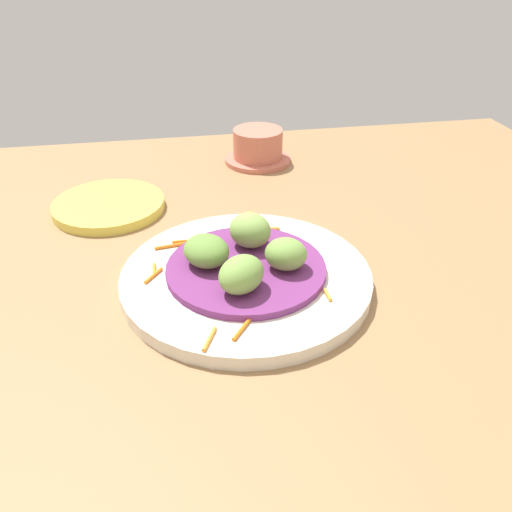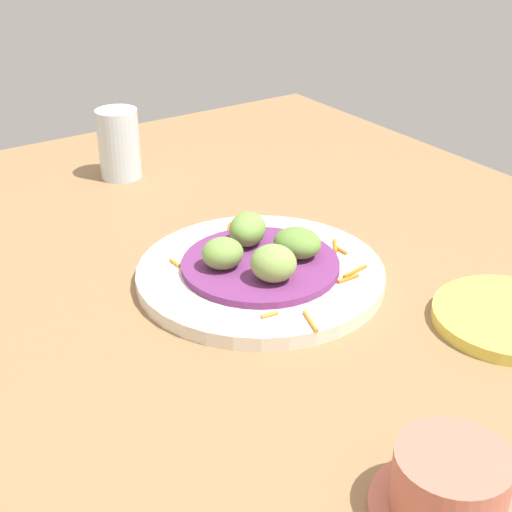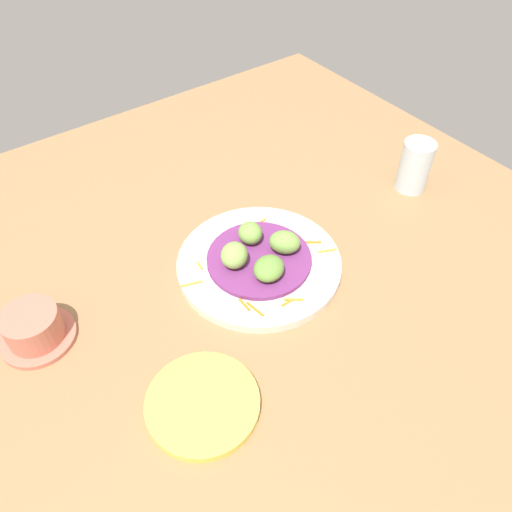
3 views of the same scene
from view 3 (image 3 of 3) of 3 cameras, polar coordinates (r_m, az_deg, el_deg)
name	(u,v)px [view 3 (image 3 of 3)]	position (r cm, az deg, el deg)	size (l,w,h in cm)	color
table_surface	(260,242)	(92.21, 0.42, 1.65)	(110.00, 110.00, 2.00)	#936D47
main_plate	(259,264)	(85.82, 0.35, -0.89)	(27.98, 27.98, 1.62)	silver
cabbage_bed	(259,259)	(84.93, 0.36, -0.32)	(17.78, 17.78, 0.83)	#702D6B
carrot_garnish	(266,276)	(82.65, 1.16, -2.23)	(26.20, 19.09, 0.40)	orange
guac_scoop_left	(283,243)	(84.49, 3.14, 1.51)	(4.23, 5.29, 3.78)	#759E47
guac_scoop_center	(250,233)	(86.31, -0.66, 2.63)	(4.14, 4.62, 3.49)	#759E47
guac_scoop_right	(234,255)	(82.18, -2.48, 0.09)	(4.45, 4.97, 4.06)	#84A851
guac_scoop_back	(269,268)	(80.65, 1.46, -1.41)	(5.53, 4.81, 3.28)	olive
side_plate_small	(203,404)	(71.18, -6.07, -16.31)	(15.63, 15.63, 1.35)	#E0CC4C
terracotta_bowl	(34,328)	(81.96, -23.88, -7.49)	(11.27, 11.27, 5.65)	#C66B56
water_glass	(415,166)	(104.38, 17.58, 9.71)	(6.14, 6.14, 10.31)	silver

